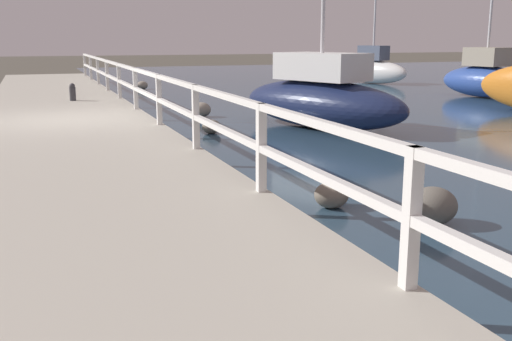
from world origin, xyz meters
TOP-DOWN VIEW (x-y plane):
  - ground_plane at (0.00, 0.00)m, footprint 120.00×120.00m
  - dock_walkway at (0.00, 0.00)m, footprint 3.68×36.00m
  - railing at (1.74, -0.00)m, footprint 0.10×32.50m
  - boulder_mid_strip at (3.43, 1.49)m, footprint 0.52×0.47m
  - boulder_upstream at (3.39, -8.37)m, footprint 0.57×0.51m
  - boulder_far_strip at (2.66, -7.38)m, footprint 0.43×0.39m
  - boulder_water_edge at (2.91, -1.27)m, footprint 0.41×0.37m
  - boulder_near_dock at (3.49, 10.72)m, footprint 0.45×0.40m
  - mooring_bollard at (0.39, 4.18)m, footprint 0.18×0.18m
  - sailboat_blue at (14.12, 3.19)m, footprint 1.99×3.75m
  - sailboat_navy at (5.50, -1.36)m, footprint 3.16×4.93m
  - sailboat_white at (13.90, 10.26)m, footprint 2.06×3.92m

SIDE VIEW (x-z plane):
  - ground_plane at x=0.00m, z-range 0.00..0.00m
  - dock_walkway at x=0.00m, z-range 0.00..0.29m
  - boulder_water_edge at x=2.91m, z-range 0.00..0.31m
  - boulder_far_strip at x=2.66m, z-range 0.00..0.32m
  - boulder_near_dock at x=3.49m, z-range 0.00..0.34m
  - boulder_mid_strip at x=3.43m, z-range 0.00..0.39m
  - boulder_upstream at x=3.39m, z-range 0.00..0.43m
  - mooring_bollard at x=0.39m, z-range 0.29..0.78m
  - sailboat_white at x=13.90m, z-range -1.82..3.14m
  - sailboat_navy at x=5.50m, z-range -2.41..3.80m
  - sailboat_blue at x=14.12m, z-range -3.31..4.70m
  - railing at x=1.74m, z-range 0.47..1.50m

